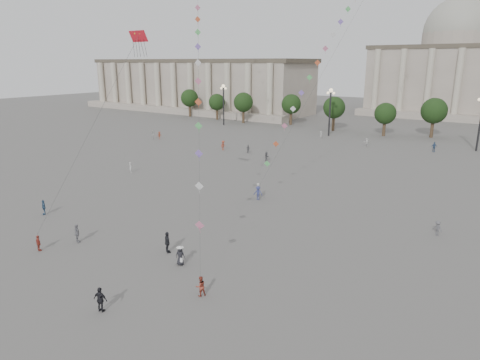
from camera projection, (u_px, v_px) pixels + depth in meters
The scene contains 27 objects.
ground at pixel (145, 274), 34.06m from camera, with size 360.00×360.00×0.00m, color #5E5C59.
hall_west at pixel (196, 85), 147.36m from camera, with size 84.00×26.22×17.20m.
hall_central at pixel (454, 69), 132.31m from camera, with size 48.30×34.30×35.50m.
tree_row at pixel (408, 113), 94.22m from camera, with size 137.12×5.12×8.00m.
lamp_post_far_west at pixel (223, 97), 112.22m from camera, with size 2.00×0.90×10.65m.
lamp_post_mid_west at pixel (330, 103), 95.66m from camera, with size 2.00×0.90×10.65m.
person_crowd_0 at pixel (434, 147), 79.99m from camera, with size 1.10×0.46×1.88m, color #344F76.
person_crowd_1 at pixel (153, 135), 93.74m from camera, with size 0.85×0.66×1.75m, color beige.
person_crowd_2 at pixel (159, 135), 93.36m from camera, with size 1.05×0.61×1.63m, color #984129.
person_crowd_4 at pixel (367, 142), 85.30m from camera, with size 1.54×0.49×1.66m, color silver.
person_crowd_6 at pixel (437, 228), 41.51m from camera, with size 0.98×0.56×1.51m, color #57575B.
person_crowd_10 at pixel (321, 135), 93.32m from camera, with size 0.63×0.41×1.73m, color beige.
person_crowd_12 at pixel (266, 156), 72.76m from camera, with size 1.43×0.46×1.54m, color #5D5D62.
person_crowd_13 at pixel (258, 191), 52.87m from camera, with size 0.70×0.46×1.91m, color silver.
person_crowd_16 at pixel (248, 149), 79.10m from camera, with size 0.88×0.37×1.50m, color #5D5C61.
person_crowd_17 at pixel (223, 145), 81.63m from camera, with size 1.19×0.69×1.85m, color #9E412B.
person_crowd_18 at pixel (44, 207), 47.22m from camera, with size 0.98×0.41×1.67m, color #355677.
person_crowd_19 at pixel (131, 167), 65.18m from camera, with size 0.58×0.38×1.58m, color silver.
tourist_0 at pixel (38, 243), 38.10m from camera, with size 0.87×0.36×1.48m, color #9F382B.
tourist_1 at pixel (167, 242), 37.69m from camera, with size 1.14×0.47×1.95m, color black.
tourist_3 at pixel (77, 233), 39.84m from camera, with size 1.06×0.44×1.81m, color slate.
tourist_4 at pixel (101, 300), 28.77m from camera, with size 1.05×0.44×1.80m, color black.
kite_flyer_0 at pixel (201, 286), 30.77m from camera, with size 0.74×0.58×1.52m, color maroon.
kite_flyer_1 at pixel (258, 193), 52.24m from camera, with size 1.11×0.64×1.72m, color navy.
hat_person at pixel (180, 255), 35.44m from camera, with size 0.93×0.76×1.69m.
dragon_kite at pixel (138, 46), 40.50m from camera, with size 2.47×5.73×20.38m.
kite_train_west at pixel (198, 3), 58.01m from camera, with size 41.77×49.59×78.36m.
Camera 1 is at (23.84, -20.92, 16.37)m, focal length 32.00 mm.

